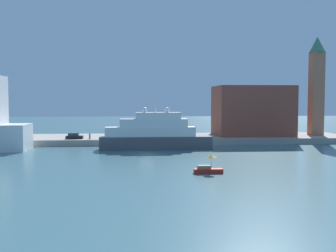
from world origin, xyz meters
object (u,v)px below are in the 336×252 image
object	(u,v)px
small_motorboat	(208,167)
harbor_building	(252,111)
person_figure	(90,136)
mooring_bollard	(134,137)
bell_tower	(316,82)
large_yacht	(154,135)
parked_car	(74,136)

from	to	relation	value
small_motorboat	harbor_building	xyz separation A→B (m)	(21.09, 49.59, 7.23)
small_motorboat	harbor_building	size ratio (longest dim) A/B	0.22
small_motorboat	person_figure	distance (m)	46.90
person_figure	mooring_bollard	world-z (taller)	person_figure
harbor_building	bell_tower	size ratio (longest dim) A/B	0.75
person_figure	large_yacht	bearing A→B (deg)	-32.99
bell_tower	mooring_bollard	xyz separation A→B (m)	(-49.72, -7.58, -14.07)
mooring_bollard	small_motorboat	bearing A→B (deg)	-74.62
large_yacht	mooring_bollard	size ratio (longest dim) A/B	29.58
mooring_bollard	person_figure	bearing A→B (deg)	176.44
small_motorboat	large_yacht	bearing A→B (deg)	102.06
harbor_building	person_figure	distance (m)	44.42
bell_tower	person_figure	size ratio (longest dim) A/B	16.93
parked_car	mooring_bollard	xyz separation A→B (m)	(14.90, -1.97, -0.18)
harbor_building	mooring_bollard	size ratio (longest dim) A/B	23.63
large_yacht	small_motorboat	world-z (taller)	large_yacht
harbor_building	person_figure	xyz separation A→B (m)	(-43.23, -8.26, -6.01)
parked_car	person_figure	bearing A→B (deg)	-18.08
harbor_building	small_motorboat	bearing A→B (deg)	-113.04
large_yacht	person_figure	distance (m)	18.47
bell_tower	person_figure	bearing A→B (deg)	-173.51
harbor_building	mooring_bollard	world-z (taller)	harbor_building
small_motorboat	harbor_building	distance (m)	54.37
large_yacht	bell_tower	xyz separation A→B (m)	(45.22, 16.94, 12.63)
bell_tower	person_figure	distance (m)	62.60
bell_tower	parked_car	world-z (taller)	bell_tower
small_motorboat	bell_tower	distance (m)	63.52
parked_car	mooring_bollard	size ratio (longest dim) A/B	4.96
person_figure	bell_tower	bearing A→B (deg)	6.49
bell_tower	person_figure	world-z (taller)	bell_tower
bell_tower	person_figure	xyz separation A→B (m)	(-60.68, -6.90, -13.77)
harbor_building	bell_tower	xyz separation A→B (m)	(17.44, -1.36, 7.76)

